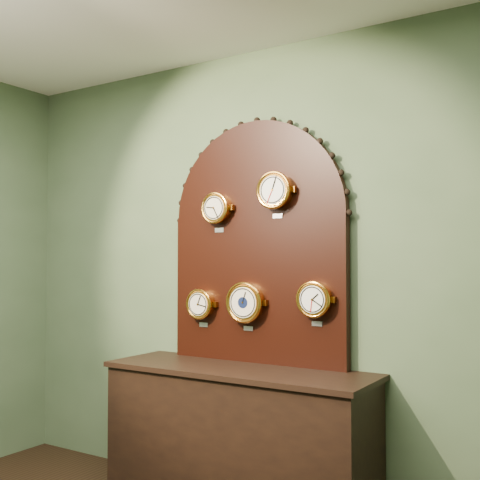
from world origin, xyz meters
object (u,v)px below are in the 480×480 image
Objects in this scene: barometer at (245,302)px; shop_counter at (238,442)px; roman_clock at (217,208)px; display_board at (257,234)px; hygrometer at (201,304)px; arabic_clock at (275,190)px; tide_clock at (315,299)px.

shop_counter is at bearing -74.02° from barometer.
roman_clock reaches higher than shop_counter.
shop_counter is 1.05× the size of display_board.
roman_clock is at bearing -165.83° from display_board.
barometer reaches higher than hygrometer.
arabic_clock is (0.16, 0.15, 1.48)m from shop_counter.
roman_clock is at bearing 149.47° from shop_counter.
tide_clock is (0.42, 0.15, 0.84)m from shop_counter.
barometer is (0.34, -0.00, 0.02)m from hygrometer.
display_board is at bearing 171.06° from tide_clock.
display_board is 5.80× the size of tide_clock.
arabic_clock is 0.69m from tide_clock.
arabic_clock is at bearing -22.13° from display_board.
hygrometer is (-0.55, 0.00, -0.70)m from arabic_clock.
roman_clock is at bearing 179.63° from barometer.
shop_counter is 0.88m from hygrometer.
display_board is 6.03× the size of roman_clock.
shop_counter is 0.82m from barometer.
arabic_clock is 0.71m from barometer.
roman_clock reaches higher than hygrometer.
display_board is 5.46× the size of arabic_clock.
display_board reaches higher than roman_clock.
roman_clock is 0.43m from arabic_clock.
display_board is at bearing 14.17° from roman_clock.
display_board is 0.59m from hygrometer.
barometer is (-0.04, 0.15, 0.80)m from shop_counter.
arabic_clock reaches higher than shop_counter.
arabic_clock reaches higher than tide_clock.
tide_clock is (0.26, 0.00, -0.64)m from arabic_clock.
display_board reaches higher than barometer.
arabic_clock reaches higher than barometer.
tide_clock is at bearing -8.94° from display_board.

